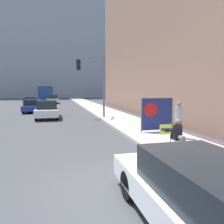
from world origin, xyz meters
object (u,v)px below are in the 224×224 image
traffic_light_pole (94,76)px  car_on_road_distant (32,102)px  parked_car_curbside (204,199)px  protest_banner (157,114)px  jogger_on_sidewalk (179,120)px  city_bus_on_road (46,93)px  seated_protester (178,135)px  car_on_road_midblock (32,106)px  car_on_road_far_lane (53,99)px  car_on_road_nearest (47,109)px

traffic_light_pole → car_on_road_distant: bearing=112.7°
traffic_light_pole → parked_car_curbside: (-0.79, -15.24, -2.85)m
protest_banner → parked_car_curbside: (-3.00, -7.92, -0.43)m
jogger_on_sidewalk → traffic_light_pole: (-2.50, 9.02, 2.51)m
protest_banner → city_bus_on_road: bearing=101.1°
seated_protester → car_on_road_midblock: bearing=122.1°
jogger_on_sidewalk → car_on_road_far_lane: 31.42m
protest_banner → car_on_road_far_lane: size_ratio=0.43×
seated_protester → car_on_road_distant: (-7.78, 27.03, -0.13)m
parked_car_curbside → jogger_on_sidewalk: bearing=62.1°
jogger_on_sidewalk → car_on_road_far_lane: bearing=-104.2°
car_on_road_midblock → car_on_road_distant: size_ratio=1.00×
seated_protester → protest_banner: bearing=86.6°
parked_car_curbside → car_on_road_midblock: car_on_road_midblock is taller
jogger_on_sidewalk → protest_banner: protest_banner is taller
car_on_road_midblock → seated_protester: bearing=-69.4°
traffic_light_pole → jogger_on_sidewalk: bearing=-74.5°
seated_protester → protest_banner: (1.04, 3.89, 0.30)m
traffic_light_pole → car_on_road_distant: size_ratio=1.17×
protest_banner → car_on_road_nearest: 10.53m
car_on_road_nearest → car_on_road_distant: car_on_road_nearest is taller
jogger_on_sidewalk → traffic_light_pole: size_ratio=0.34×
protest_banner → city_bus_on_road: (-7.28, 37.27, 0.67)m
parked_car_curbside → car_on_road_distant: (-5.81, 31.06, -0.00)m
car_on_road_nearest → city_bus_on_road: city_bus_on_road is taller
car_on_road_distant → car_on_road_nearest: bearing=-79.2°
jogger_on_sidewalk → car_on_road_far_lane: size_ratio=0.40×
protest_banner → city_bus_on_road: 37.98m
city_bus_on_road → car_on_road_nearest: bearing=-87.5°
seated_protester → jogger_on_sidewalk: jogger_on_sidewalk is taller
traffic_light_pole → car_on_road_midblock: traffic_light_pole is taller
protest_banner → car_on_road_far_lane: (-5.85, 29.11, -0.35)m
traffic_light_pole → car_on_road_far_lane: bearing=99.5°
traffic_light_pole → car_on_road_midblock: 9.25m
parked_car_curbside → city_bus_on_road: city_bus_on_road is taller
car_on_road_midblock → car_on_road_distant: car_on_road_midblock is taller
parked_car_curbside → car_on_road_nearest: bearing=100.4°
protest_banner → traffic_light_pole: size_ratio=0.37×
jogger_on_sidewalk → protest_banner: bearing=-105.8°
car_on_road_nearest → car_on_road_far_lane: size_ratio=1.06×
car_on_road_distant → city_bus_on_road: 14.25m
seated_protester → protest_banner: protest_banner is taller
protest_banner → parked_car_curbside: bearing=-110.8°
seated_protester → car_on_road_midblock: 19.23m
parked_car_curbside → car_on_road_nearest: (-3.04, 16.54, 0.06)m
car_on_road_distant → traffic_light_pole: bearing=-67.3°
parked_car_curbside → car_on_road_far_lane: 37.14m
car_on_road_midblock → parked_car_curbside: bearing=-77.7°
jogger_on_sidewalk → car_on_road_midblock: bearing=-88.4°
traffic_light_pole → city_bus_on_road: size_ratio=0.49×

